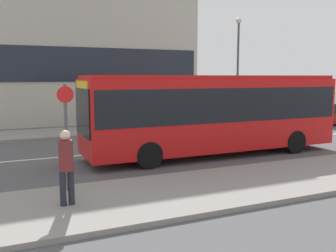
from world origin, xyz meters
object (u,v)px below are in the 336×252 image
at_px(pedestrian_near_stop, 66,163).
at_px(bus_stop_sign, 66,130).
at_px(city_bus, 213,110).
at_px(parked_car_0, 326,115).
at_px(street_lamp, 238,59).

height_order(pedestrian_near_stop, bus_stop_sign, bus_stop_sign).
relative_size(city_bus, parked_car_0, 2.69).
bearing_deg(pedestrian_near_stop, parked_car_0, 20.44).
height_order(parked_car_0, bus_stop_sign, bus_stop_sign).
relative_size(city_bus, bus_stop_sign, 3.70).
distance_m(city_bus, parked_car_0, 13.08).
bearing_deg(street_lamp, pedestrian_near_stop, -137.49).
distance_m(bus_stop_sign, street_lamp, 16.82).
height_order(pedestrian_near_stop, street_lamp, street_lamp).
bearing_deg(bus_stop_sign, parked_car_0, 24.47).
xyz_separation_m(parked_car_0, pedestrian_near_stop, (-18.43, -9.47, 0.50)).
distance_m(parked_car_0, pedestrian_near_stop, 20.73).
height_order(city_bus, bus_stop_sign, city_bus).
distance_m(city_bus, bus_stop_sign, 6.99).
bearing_deg(parked_car_0, street_lamp, 156.31).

